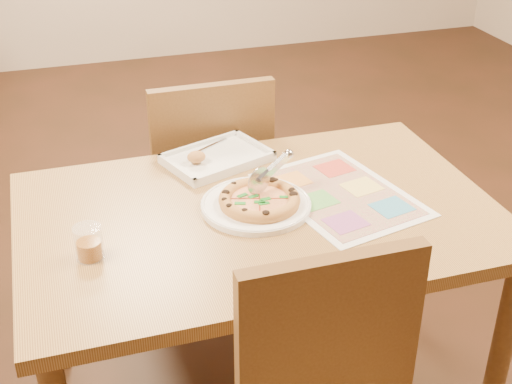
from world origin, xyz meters
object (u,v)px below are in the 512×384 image
object	(u,v)px
chair_far	(208,165)
pizza	(259,200)
plate	(256,205)
menu	(340,194)
dining_table	(259,236)
glass_tumbler	(89,245)
appetizer_tray	(216,159)
pizza_cutter	(269,172)

from	to	relation	value
chair_far	pizza	size ratio (longest dim) A/B	2.09
plate	menu	xyz separation A→B (m)	(0.25, -0.00, -0.01)
dining_table	pizza	size ratio (longest dim) A/B	5.79
chair_far	glass_tumbler	xyz separation A→B (m)	(-0.46, -0.70, 0.19)
chair_far	plate	distance (m)	0.61
dining_table	glass_tumbler	xyz separation A→B (m)	(-0.46, -0.09, 0.12)
pizza	appetizer_tray	world-z (taller)	appetizer_tray
glass_tumbler	menu	xyz separation A→B (m)	(0.71, 0.11, -0.04)
plate	pizza_cutter	xyz separation A→B (m)	(0.05, 0.03, 0.08)
chair_far	pizza_cutter	distance (m)	0.60
dining_table	plate	bearing A→B (deg)	103.59
pizza_cutter	menu	distance (m)	0.22
chair_far	glass_tumbler	bearing A→B (deg)	56.22
appetizer_tray	glass_tumbler	size ratio (longest dim) A/B	4.08
chair_far	appetizer_tray	size ratio (longest dim) A/B	1.32
pizza_cutter	glass_tumbler	bearing A→B (deg)	169.16
plate	chair_far	bearing A→B (deg)	89.63
pizza	glass_tumbler	distance (m)	0.48
menu	pizza	bearing A→B (deg)	-178.70
dining_table	appetizer_tray	distance (m)	0.34
pizza	pizza_cutter	xyz separation A→B (m)	(0.04, 0.04, 0.06)
glass_tumbler	menu	size ratio (longest dim) A/B	0.19
dining_table	menu	xyz separation A→B (m)	(0.25, 0.01, 0.09)
glass_tumbler	menu	distance (m)	0.72
dining_table	chair_far	size ratio (longest dim) A/B	2.77
dining_table	glass_tumbler	distance (m)	0.49
dining_table	glass_tumbler	size ratio (longest dim) A/B	14.83
glass_tumbler	menu	bearing A→B (deg)	8.58
plate	glass_tumbler	bearing A→B (deg)	-166.70
chair_far	pizza_cutter	world-z (taller)	chair_far
pizza_cutter	appetizer_tray	bearing A→B (deg)	80.91
appetizer_tray	dining_table	bearing A→B (deg)	-82.85
appetizer_tray	glass_tumbler	xyz separation A→B (m)	(-0.43, -0.41, 0.03)
pizza_cutter	menu	size ratio (longest dim) A/B	0.31
chair_far	pizza	xyz separation A→B (m)	(0.00, -0.59, 0.18)
pizza	menu	distance (m)	0.24
pizza_cutter	glass_tumbler	world-z (taller)	pizza_cutter
pizza	chair_far	bearing A→B (deg)	90.38
dining_table	chair_far	xyz separation A→B (m)	(-0.00, 0.60, -0.07)
appetizer_tray	plate	bearing A→B (deg)	-83.19
dining_table	glass_tumbler	bearing A→B (deg)	-168.65
pizza_cutter	appetizer_tray	xyz separation A→B (m)	(-0.08, 0.27, -0.08)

